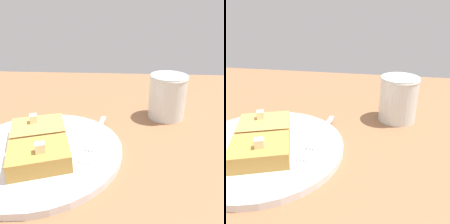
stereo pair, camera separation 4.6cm
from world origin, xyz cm
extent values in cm
cube|color=#8D5E3D|center=(0.00, 0.00, 1.36)|extent=(103.05, 103.05, 2.72)
cylinder|color=silver|center=(1.11, 9.58, 3.30)|extent=(27.00, 27.00, 1.17)
torus|color=brown|center=(1.11, 9.58, 3.49)|extent=(27.00, 27.00, 0.80)
cube|color=#B4863C|center=(-2.57, 8.27, 5.24)|extent=(9.83, 10.80, 2.72)
cube|color=tan|center=(4.79, 10.90, 5.24)|extent=(9.83, 10.80, 2.72)
cube|color=#F1E8B4|center=(-3.47, 7.66, 7.31)|extent=(1.71, 1.79, 1.41)
cube|color=beige|center=(5.63, 11.86, 7.31)|extent=(1.79, 1.72, 1.41)
cube|color=silver|center=(8.70, 0.70, 4.07)|extent=(10.04, 1.84, 0.36)
cube|color=silver|center=(2.33, 1.31, 4.07)|extent=(3.00, 2.46, 0.36)
cube|color=silver|center=(-0.73, 0.77, 4.07)|extent=(3.22, 0.62, 0.36)
cube|color=silver|center=(-0.68, 1.32, 4.07)|extent=(3.22, 0.62, 0.36)
cube|color=silver|center=(-0.63, 1.86, 4.07)|extent=(3.22, 0.62, 0.36)
cube|color=silver|center=(-0.58, 2.41, 4.07)|extent=(3.22, 0.62, 0.36)
cylinder|color=#371A05|center=(17.78, -13.03, 5.67)|extent=(7.16, 7.16, 5.91)
cylinder|color=silver|center=(17.78, -13.03, 7.39)|extent=(7.78, 7.78, 9.35)
torus|color=silver|center=(17.78, -13.03, 11.62)|extent=(7.97, 7.97, 0.50)
camera|label=1|loc=(-32.68, -4.45, 26.53)|focal=40.00mm
camera|label=2|loc=(-32.12, -9.05, 26.53)|focal=40.00mm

